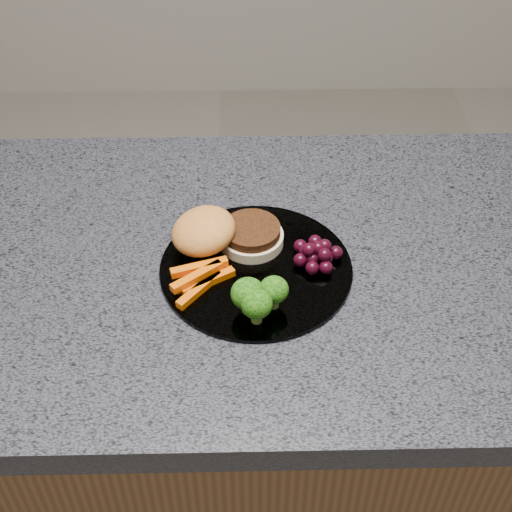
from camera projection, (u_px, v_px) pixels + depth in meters
The scene contains 7 objects.
island_cabinet at pixel (195, 446), 1.30m from camera, with size 1.20×0.60×0.86m, color brown.
countertop at pixel (176, 270), 0.99m from camera, with size 1.20×0.60×0.04m, color #46464F.
plate at pixel (256, 268), 0.96m from camera, with size 0.26×0.26×0.01m, color white.
burger at pixel (221, 235), 0.97m from camera, with size 0.17×0.11×0.05m.
carrot_sticks at pixel (200, 278), 0.93m from camera, with size 0.09×0.09×0.02m.
broccoli at pixel (258, 296), 0.88m from camera, with size 0.07×0.06×0.05m.
grape_bunch at pixel (316, 254), 0.96m from camera, with size 0.07×0.06×0.03m.
Camera 1 is at (0.10, -0.71, 1.57)m, focal length 50.00 mm.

